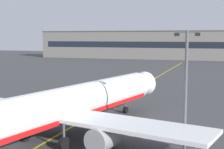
% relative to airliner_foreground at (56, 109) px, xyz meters
% --- Properties ---
extents(taxiway_centreline, '(3.98, 179.97, 0.01)m').
position_rel_airliner_foreground_xyz_m(taxiway_centreline, '(-0.38, 19.32, -3.37)').
color(taxiway_centreline, yellow).
rests_on(taxiway_centreline, ground).
extents(airliner_foreground, '(32.22, 40.97, 11.65)m').
position_rel_airliner_foreground_xyz_m(airliner_foreground, '(0.00, 0.00, 0.00)').
color(airliner_foreground, white).
rests_on(airliner_foreground, ground).
extents(apron_lamp_post, '(2.24, 0.90, 11.22)m').
position_rel_airliner_foreground_xyz_m(apron_lamp_post, '(12.97, 0.24, 2.53)').
color(apron_lamp_post, '#515156').
rests_on(apron_lamp_post, ground).
extents(safety_cone_by_nose_gear, '(0.44, 0.44, 0.55)m').
position_rel_airliner_foreground_xyz_m(safety_cone_by_nose_gear, '(0.94, 16.92, -3.11)').
color(safety_cone_by_nose_gear, orange).
rests_on(safety_cone_by_nose_gear, ground).
extents(terminal_building, '(158.95, 12.40, 13.45)m').
position_rel_airliner_foreground_xyz_m(terminal_building, '(8.66, 128.29, 3.36)').
color(terminal_building, slate).
rests_on(terminal_building, ground).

